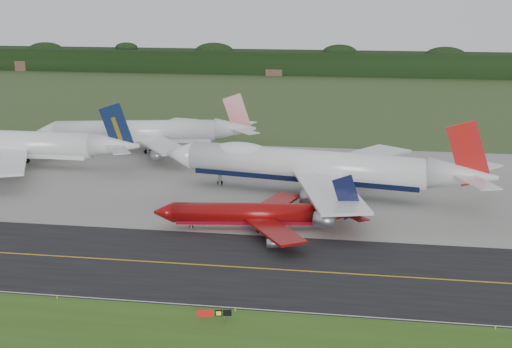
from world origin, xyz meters
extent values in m
plane|color=#2E4721|center=(0.00, 0.00, 0.00)|extent=(600.00, 600.00, 0.00)
cube|color=black|center=(0.00, -4.00, 0.01)|extent=(400.00, 32.00, 0.02)
cube|color=gray|center=(0.00, 51.00, 0.01)|extent=(400.00, 78.00, 0.01)
cube|color=gold|center=(0.00, -4.00, 0.03)|extent=(400.00, 0.40, 0.00)
cube|color=silver|center=(0.00, -19.50, 0.03)|extent=(400.00, 0.25, 0.00)
cube|color=black|center=(0.00, 275.00, 6.00)|extent=(700.00, 24.00, 12.00)
cylinder|color=white|center=(4.10, 41.90, 6.67)|extent=(54.59, 16.20, 6.89)
cube|color=black|center=(4.10, 41.90, 4.43)|extent=(51.62, 14.03, 2.41)
cone|color=white|center=(-25.93, 47.20, 6.67)|extent=(7.87, 7.96, 6.89)
cone|color=white|center=(37.85, 35.95, 7.19)|extent=(15.29, 9.27, 6.89)
ellipsoid|color=white|center=(-10.85, 44.54, 8.56)|extent=(14.85, 8.20, 4.39)
cube|color=white|center=(10.71, 25.16, 5.47)|extent=(17.40, 32.17, 0.59)
cube|color=white|center=(16.04, 55.38, 5.47)|extent=(25.62, 30.75, 0.59)
cube|color=red|center=(38.60, 35.82, 11.87)|extent=(9.84, 2.26, 14.27)
cylinder|color=gray|center=(6.66, 26.55, 3.59)|extent=(4.20, 3.50, 2.89)
cylinder|color=gray|center=(11.76, 55.45, 3.59)|extent=(4.20, 3.50, 2.89)
cylinder|color=gray|center=(10.47, 12.33, 3.59)|extent=(4.20, 3.50, 2.89)
cylinder|color=gray|center=(20.20, 67.51, 3.59)|extent=(4.20, 3.50, 2.89)
cylinder|color=black|center=(-16.19, 45.48, 0.62)|extent=(1.32, 0.76, 1.24)
cylinder|color=slate|center=(7.72, 37.42, 2.30)|extent=(1.12, 1.12, 4.60)
cylinder|color=black|center=(7.72, 37.42, 0.62)|extent=(1.33, 0.83, 1.24)
cylinder|color=slate|center=(9.03, 44.88, 2.30)|extent=(1.12, 1.12, 4.60)
cylinder|color=black|center=(9.03, 44.88, 0.62)|extent=(1.33, 0.83, 1.24)
cylinder|color=maroon|center=(-4.33, 15.58, 3.22)|extent=(29.39, 7.82, 3.94)
cube|color=maroon|center=(-4.33, 15.58, 1.93)|extent=(27.81, 6.65, 1.38)
cone|color=maroon|center=(-20.56, 13.38, 3.22)|extent=(4.14, 4.39, 3.94)
cone|color=maroon|center=(13.91, 18.05, 3.51)|extent=(8.14, 4.94, 3.94)
cube|color=maroon|center=(1.71, 8.22, 2.53)|extent=(13.19, 16.49, 0.44)
cube|color=maroon|center=(-0.47, 24.29, 2.53)|extent=(9.84, 17.05, 0.44)
cube|color=black|center=(14.45, 18.13, 6.48)|extent=(6.21, 1.15, 8.97)
cylinder|color=gray|center=(1.94, 4.33, 1.45)|extent=(2.35, 1.93, 1.66)
cylinder|color=gray|center=(-1.28, 28.09, 1.45)|extent=(2.35, 1.93, 1.66)
cylinder|color=black|center=(-15.29, 14.10, 0.35)|extent=(0.75, 0.41, 0.71)
cylinder|color=slate|center=(-1.73, 13.75, 1.02)|extent=(0.62, 0.62, 2.03)
cylinder|color=black|center=(-1.73, 13.75, 0.35)|extent=(0.75, 0.45, 0.71)
cylinder|color=slate|center=(-2.31, 18.04, 1.02)|extent=(0.62, 0.62, 2.03)
cylinder|color=black|center=(-2.31, 18.04, 0.35)|extent=(0.75, 0.45, 0.71)
cylinder|color=white|center=(-75.98, 55.66, 6.09)|extent=(48.56, 6.89, 6.52)
cube|color=white|center=(-75.98, 55.66, 3.97)|extent=(46.12, 5.25, 2.28)
cone|color=white|center=(-45.33, 55.43, 6.57)|extent=(12.85, 6.62, 6.52)
cube|color=white|center=(-67.31, 41.10, 4.94)|extent=(20.02, 30.01, 0.58)
cube|color=white|center=(-67.09, 70.09, 4.94)|extent=(20.36, 29.94, 0.58)
cube|color=#0D1B3C|center=(-44.60, 55.42, 10.88)|extent=(9.13, 0.59, 13.16)
cylinder|color=gray|center=(-70.89, 69.49, 3.16)|extent=(3.58, 2.77, 2.74)
cylinder|color=gray|center=(-64.92, 82.05, 3.16)|extent=(3.58, 2.77, 2.74)
cylinder|color=slate|center=(-72.13, 52.05, 2.06)|extent=(0.92, 0.92, 4.13)
cylinder|color=black|center=(-72.13, 52.05, 0.59)|extent=(1.18, 0.60, 1.17)
cylinder|color=slate|center=(-72.07, 59.22, 2.06)|extent=(0.92, 0.92, 4.13)
cylinder|color=black|center=(-72.07, 59.22, 0.59)|extent=(1.18, 0.60, 1.17)
cylinder|color=silver|center=(-47.21, 77.59, 5.77)|extent=(44.94, 15.07, 6.20)
cube|color=white|center=(-47.21, 77.59, 3.75)|extent=(42.44, 13.10, 2.17)
cone|color=silver|center=(-71.79, 72.53, 5.77)|extent=(6.71, 7.19, 6.20)
cone|color=silver|center=(-19.60, 83.28, 6.23)|extent=(12.78, 8.44, 6.20)
cube|color=silver|center=(-36.98, 66.65, 4.68)|extent=(21.71, 25.31, 0.56)
cube|color=silver|center=(-42.13, 91.68, 4.68)|extent=(13.74, 26.72, 0.56)
cube|color=#AB0C0F|center=(-18.92, 83.42, 10.25)|extent=(8.47, 2.21, 12.32)
cylinder|color=gray|center=(-36.11, 60.60, 2.99)|extent=(3.84, 3.23, 2.60)
cylinder|color=gray|center=(-43.73, 97.59, 2.99)|extent=(3.84, 3.23, 2.60)
cylinder|color=black|center=(-63.81, 74.17, 0.56)|extent=(1.19, 0.72, 1.12)
cylinder|color=slate|center=(-43.03, 74.97, 1.95)|extent=(1.02, 1.02, 3.91)
cylinder|color=black|center=(-43.03, 74.97, 0.56)|extent=(1.20, 0.77, 1.12)
cylinder|color=slate|center=(-44.40, 81.65, 1.95)|extent=(1.02, 1.02, 3.91)
cylinder|color=black|center=(-44.40, 81.65, 0.56)|extent=(1.20, 0.77, 1.12)
cylinder|color=slate|center=(-4.02, -24.29, 0.35)|extent=(0.12, 0.12, 0.70)
cylinder|color=slate|center=(-1.06, -23.71, 0.35)|extent=(0.12, 0.12, 0.70)
cube|color=#A30C0C|center=(-3.72, -24.23, 1.16)|extent=(2.21, 0.61, 0.91)
cube|color=black|center=(-1.85, -23.86, 1.16)|extent=(1.02, 0.37, 0.91)
cube|color=black|center=(-0.66, -23.63, 1.16)|extent=(1.22, 0.41, 0.91)
cylinder|color=yellow|center=(-27.32, -20.50, 0.25)|extent=(0.16, 0.16, 0.50)
cylinder|color=yellow|center=(-0.12, -20.50, 0.25)|extent=(0.16, 0.16, 0.50)
cylinder|color=yellow|center=(35.98, -20.50, 0.25)|extent=(0.16, 0.16, 0.50)
camera|label=1|loc=(17.64, -113.12, 45.06)|focal=50.00mm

